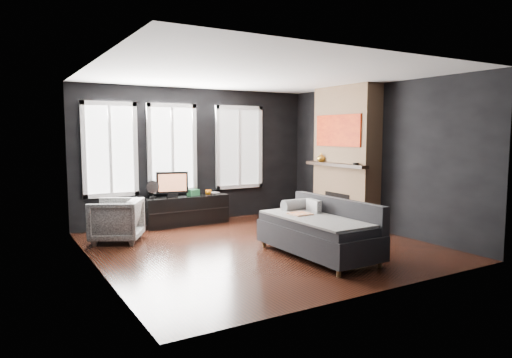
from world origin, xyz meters
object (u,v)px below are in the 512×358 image
media_console (186,210)px  mantel_vase (321,158)px  armchair (116,218)px  monitor (172,183)px  mug (208,191)px  book (211,188)px  sofa (317,228)px

media_console → mantel_vase: size_ratio=9.36×
armchair → monitor: 1.55m
monitor → media_console: bearing=12.9°
mug → mantel_vase: 2.36m
mug → book: book is taller
sofa → armchair: (-2.31, 2.42, -0.03)m
mantel_vase → monitor: bearing=156.2°
sofa → media_console: size_ratio=1.18×
sofa → mantel_vase: bearing=49.8°
armchair → book: armchair is taller
mug → book: 0.21m
armchair → monitor: monitor is taller
book → mantel_vase: bearing=-35.0°
armchair → mug: (1.99, 0.70, 0.24)m
media_console → mug: (0.46, -0.07, 0.35)m
armchair → media_console: bearing=144.8°
sofa → mantel_vase: size_ratio=11.05×
sofa → armchair: 3.35m
armchair → book: 2.31m
mantel_vase → sofa: bearing=-129.4°
armchair → mantel_vase: 4.08m
sofa → mantel_vase: mantel_vase is taller
media_console → monitor: 0.62m
monitor → book: (0.86, 0.10, -0.17)m
mug → monitor: bearing=174.8°
book → armchair: bearing=-157.8°
armchair → media_console: (1.53, 0.77, -0.11)m
armchair → monitor: (1.26, 0.77, 0.45)m
armchair → monitor: bearing=149.3°
armchair → sofa: bearing=71.7°
sofa → monitor: size_ratio=3.16×
monitor → mantel_vase: (2.69, -1.19, 0.47)m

